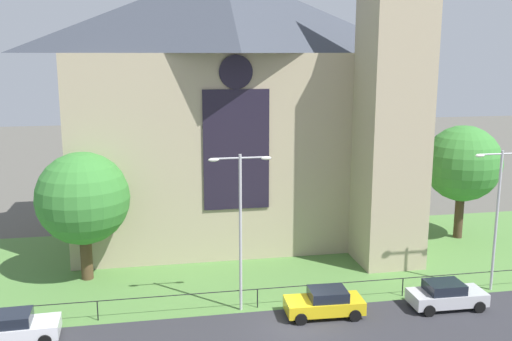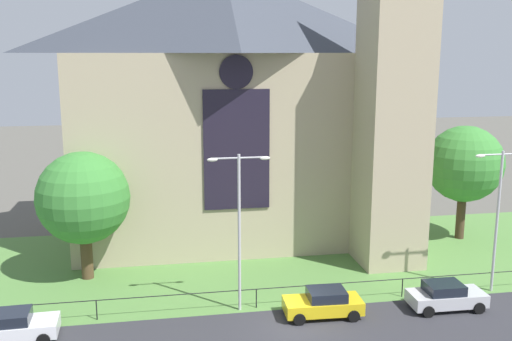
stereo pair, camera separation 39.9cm
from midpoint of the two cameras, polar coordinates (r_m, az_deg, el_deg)
name	(u,v)px [view 2 (the right image)]	position (r m, az deg, el deg)	size (l,w,h in m)	color
ground	(260,259)	(40.31, 0.68, -8.78)	(160.00, 160.00, 0.00)	#56544C
grass_verge	(265,270)	(38.47, 1.23, -9.80)	(120.00, 20.00, 0.01)	#517F3D
church_building	(237,104)	(43.25, -1.67, 6.60)	(23.20, 16.20, 26.00)	tan
iron_railing	(256,291)	(32.84, 0.39, -11.83)	(34.72, 0.07, 1.13)	black
tree_right_far	(465,164)	(46.11, 20.14, 0.59)	(5.75, 5.75, 8.71)	#423021
tree_left_near	(83,198)	(37.10, -16.41, -2.64)	(5.73, 5.73, 8.11)	#4C3823
streetlamp_near	(239,214)	(31.06, -1.30, -4.29)	(3.37, 0.26, 8.79)	#B2B2B7
streetlamp_far	(498,204)	(36.54, 23.13, -3.04)	(3.37, 0.26, 8.52)	#B2B2B7
parked_car_white	(13,326)	(31.84, -22.53, -14.03)	(4.26, 2.14, 1.51)	silver
parked_car_yellow	(324,303)	(32.23, 7.06, -12.86)	(4.27, 2.16, 1.51)	gold
parked_car_silver	(446,296)	(34.57, 18.57, -11.66)	(4.23, 2.09, 1.51)	#B7B7BC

